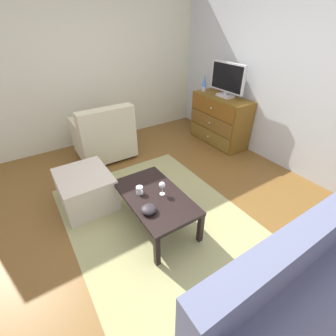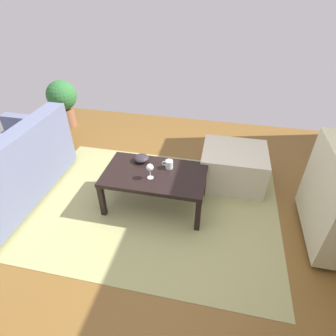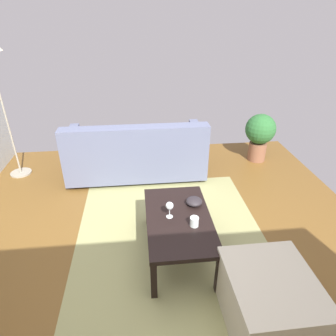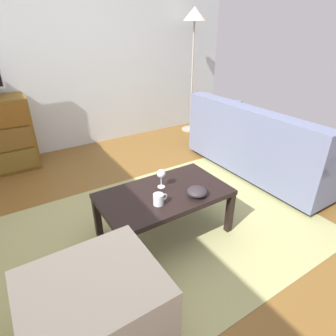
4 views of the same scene
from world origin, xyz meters
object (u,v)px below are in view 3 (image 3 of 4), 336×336
coffee_table (179,222)px  potted_plant (260,133)px  wine_glass (170,206)px  couch_large (137,153)px  ottoman (269,301)px  mug (194,221)px  bowl_decorative (194,201)px

coffee_table → potted_plant: 2.33m
wine_glass → couch_large: (1.54, 0.28, -0.20)m
wine_glass → ottoman: 1.05m
wine_glass → potted_plant: potted_plant is taller
ottoman → potted_plant: bearing=-19.6°
couch_large → ottoman: 2.50m
wine_glass → mug: size_ratio=1.38×
wine_glass → mug: 0.25m
mug → bowl_decorative: 0.31m
coffee_table → couch_large: 1.60m
coffee_table → couch_large: size_ratio=0.55×
couch_large → potted_plant: bearing=-82.0°
couch_large → potted_plant: 1.84m
coffee_table → potted_plant: bearing=-38.9°
mug → bowl_decorative: bearing=-10.6°
bowl_decorative → couch_large: 1.48m
wine_glass → potted_plant: bearing=-40.8°
mug → ottoman: 0.81m
mug → coffee_table: bearing=44.6°
wine_glass → couch_large: 1.57m
mug → ottoman: (-0.65, -0.43, -0.23)m
coffee_table → wine_glass: (0.02, 0.08, 0.16)m
wine_glass → mug: (-0.14, -0.20, -0.07)m
wine_glass → potted_plant: size_ratio=0.22×
couch_large → potted_plant: (0.26, -1.82, 0.11)m
bowl_decorative → couch_large: (1.37, 0.53, -0.12)m
wine_glass → bowl_decorative: bearing=-57.1°
potted_plant → mug: bearing=145.1°
wine_glass → potted_plant: 2.37m
bowl_decorative → potted_plant: (1.63, -1.29, -0.01)m
ottoman → couch_large: bearing=21.2°
coffee_table → mug: bearing=-135.4°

